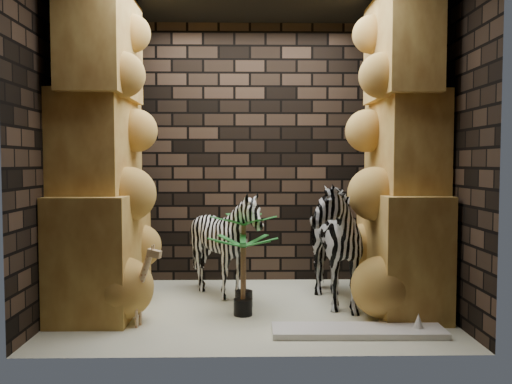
{
  "coord_description": "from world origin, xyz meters",
  "views": [
    {
      "loc": [
        -0.05,
        -4.98,
        1.39
      ],
      "look_at": [
        0.05,
        0.15,
        1.1
      ],
      "focal_mm": 37.3,
      "sensor_mm": 36.0,
      "label": 1
    }
  ],
  "objects_px": {
    "palm_back": "(243,275)",
    "surfboard": "(358,331)",
    "zebra_left": "(225,250)",
    "zebra_right": "(324,232)",
    "palm_front": "(244,260)",
    "giraffe_toy": "(128,284)"
  },
  "relations": [
    {
      "from": "zebra_right",
      "to": "zebra_left",
      "type": "xyz_separation_m",
      "value": [
        -0.98,
        0.23,
        -0.21
      ]
    },
    {
      "from": "giraffe_toy",
      "to": "zebra_right",
      "type": "bearing_deg",
      "value": 36.86
    },
    {
      "from": "palm_front",
      "to": "zebra_left",
      "type": "bearing_deg",
      "value": 120.88
    },
    {
      "from": "zebra_left",
      "to": "palm_front",
      "type": "bearing_deg",
      "value": -51.39
    },
    {
      "from": "palm_back",
      "to": "giraffe_toy",
      "type": "bearing_deg",
      "value": -163.49
    },
    {
      "from": "palm_back",
      "to": "surfboard",
      "type": "distance_m",
      "value": 1.14
    },
    {
      "from": "zebra_right",
      "to": "giraffe_toy",
      "type": "xyz_separation_m",
      "value": [
        -1.76,
        -0.68,
        -0.35
      ]
    },
    {
      "from": "surfboard",
      "to": "giraffe_toy",
      "type": "bearing_deg",
      "value": 173.44
    },
    {
      "from": "zebra_right",
      "to": "palm_front",
      "type": "height_order",
      "value": "zebra_right"
    },
    {
      "from": "zebra_right",
      "to": "giraffe_toy",
      "type": "bearing_deg",
      "value": -167.7
    },
    {
      "from": "zebra_right",
      "to": "giraffe_toy",
      "type": "distance_m",
      "value": 1.92
    },
    {
      "from": "giraffe_toy",
      "to": "palm_front",
      "type": "xyz_separation_m",
      "value": [
        0.98,
        0.59,
        0.09
      ]
    },
    {
      "from": "zebra_left",
      "to": "giraffe_toy",
      "type": "height_order",
      "value": "zebra_left"
    },
    {
      "from": "zebra_left",
      "to": "palm_front",
      "type": "distance_m",
      "value": 0.38
    },
    {
      "from": "giraffe_toy",
      "to": "palm_back",
      "type": "distance_m",
      "value": 1.02
    },
    {
      "from": "zebra_left",
      "to": "surfboard",
      "type": "relative_size",
      "value": 0.79
    },
    {
      "from": "zebra_left",
      "to": "surfboard",
      "type": "distance_m",
      "value": 1.69
    },
    {
      "from": "zebra_right",
      "to": "surfboard",
      "type": "height_order",
      "value": "zebra_right"
    },
    {
      "from": "zebra_right",
      "to": "palm_back",
      "type": "xyz_separation_m",
      "value": [
        -0.79,
        -0.39,
        -0.35
      ]
    },
    {
      "from": "palm_back",
      "to": "zebra_left",
      "type": "bearing_deg",
      "value": 106.62
    },
    {
      "from": "palm_front",
      "to": "surfboard",
      "type": "distance_m",
      "value": 1.33
    },
    {
      "from": "giraffe_toy",
      "to": "palm_front",
      "type": "height_order",
      "value": "palm_front"
    }
  ]
}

